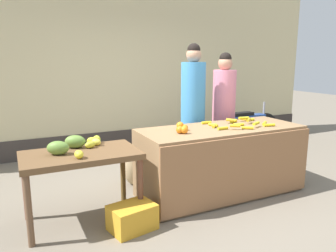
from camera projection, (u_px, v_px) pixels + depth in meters
The scene contains 12 objects.
ground_plane at pixel (194, 197), 4.08m from camera, with size 24.00×24.00×0.00m, color #756B5B.
market_wall_back at pixel (123, 56), 6.07m from camera, with size 8.56×0.23×3.56m.
fruit_stall_counter at pixel (221, 161), 4.14m from camera, with size 2.08×0.84×0.85m.
side_table_wooden at pixel (81, 161), 3.36m from camera, with size 1.17×0.68×0.75m.
banana_bunch_pile at pixel (239, 123), 4.20m from camera, with size 0.81×0.63×0.07m.
orange_pile at pixel (182, 128), 3.82m from camera, with size 0.21×0.33×0.09m.
mango_papaya_pile at pixel (75, 144), 3.42m from camera, with size 0.64×0.62×0.14m.
vendor_woman_blue_shirt at pixel (193, 112), 4.61m from camera, with size 0.34×0.34×1.90m.
vendor_woman_pink_shirt at pixel (224, 113), 4.91m from camera, with size 0.34×0.34×1.78m.
parked_motorcycle at pixel (246, 128), 6.23m from camera, with size 1.60×0.18×0.88m.
produce_crate at pixel (132, 217), 3.28m from camera, with size 0.44×0.32×0.26m, color gold.
produce_sack at pixel (134, 165), 4.44m from camera, with size 0.36×0.30×0.55m, color tan.
Camera 1 is at (-1.96, -3.29, 1.69)m, focal length 35.01 mm.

